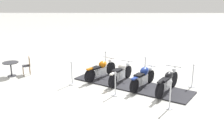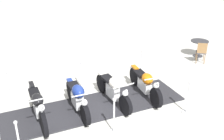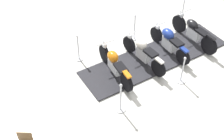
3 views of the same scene
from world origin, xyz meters
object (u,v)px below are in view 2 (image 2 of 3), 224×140
(stanchion_left_rear, at_px, (141,68))
(cafe_chair_near_table, at_px, (201,51))
(cafe_table, at_px, (199,45))
(stanchion_right_rear, at_px, (187,102))
(stanchion_left_front, at_px, (9,91))
(motorcycle_navy, at_px, (78,97))
(motorcycle_cream, at_px, (113,89))
(motorcycle_black, at_px, (38,105))
(motorcycle_copper, at_px, (145,83))
(stanchion_right_mid, at_px, (114,122))
(stanchion_left_mid, at_px, (82,80))

(stanchion_left_rear, distance_m, cafe_chair_near_table, 3.02)
(cafe_table, distance_m, cafe_chair_near_table, 0.82)
(stanchion_right_rear, relative_size, cafe_table, 1.33)
(stanchion_left_front, height_order, cafe_table, stanchion_left_front)
(motorcycle_navy, bearing_deg, motorcycle_cream, 90.83)
(cafe_table, bearing_deg, motorcycle_navy, 166.21)
(motorcycle_black, relative_size, motorcycle_copper, 1.08)
(motorcycle_cream, height_order, stanchion_right_rear, stanchion_right_rear)
(cafe_chair_near_table, bearing_deg, stanchion_left_front, 125.07)
(stanchion_right_rear, xyz_separation_m, stanchion_right_mid, (-2.05, 1.31, -0.03))
(motorcycle_cream, height_order, cafe_chair_near_table, motorcycle_cream)
(stanchion_left_front, relative_size, cafe_chair_near_table, 1.21)
(motorcycle_black, relative_size, stanchion_left_front, 1.81)
(stanchion_right_mid, height_order, cafe_table, stanchion_right_mid)
(stanchion_left_rear, height_order, cafe_table, stanchion_left_rear)
(stanchion_right_mid, relative_size, cafe_chair_near_table, 1.16)
(motorcycle_black, bearing_deg, motorcycle_cream, 89.37)
(stanchion_right_mid, bearing_deg, motorcycle_black, 109.48)
(motorcycle_black, bearing_deg, stanchion_right_rear, 71.40)
(motorcycle_cream, bearing_deg, stanchion_left_front, -119.66)
(motorcycle_black, relative_size, stanchion_right_rear, 1.92)
(motorcycle_black, relative_size, stanchion_left_rear, 1.85)
(stanchion_right_rear, bearing_deg, cafe_chair_near_table, 11.29)
(stanchion_left_mid, relative_size, stanchion_left_rear, 0.94)
(stanchion_right_mid, bearing_deg, stanchion_left_mid, 57.31)
(motorcycle_cream, relative_size, motorcycle_copper, 1.06)
(stanchion_right_rear, relative_size, stanchion_left_front, 0.94)
(stanchion_right_rear, distance_m, stanchion_left_front, 5.61)
(stanchion_left_mid, bearing_deg, motorcycle_black, -173.51)
(cafe_table, bearing_deg, motorcycle_black, 163.44)
(stanchion_left_front, bearing_deg, stanchion_right_rear, -62.63)
(stanchion_left_rear, bearing_deg, stanchion_right_mid, -163.64)
(motorcycle_navy, bearing_deg, motorcycle_copper, 90.87)
(motorcycle_cream, distance_m, cafe_table, 5.76)
(motorcycle_navy, height_order, motorcycle_cream, motorcycle_cream)
(motorcycle_black, distance_m, motorcycle_navy, 1.17)
(stanchion_right_mid, bearing_deg, motorcycle_copper, 5.18)
(motorcycle_navy, xyz_separation_m, stanchion_left_rear, (3.32, -0.42, -0.17))
(motorcycle_cream, xyz_separation_m, stanchion_right_rear, (0.81, -2.14, -0.15))
(stanchion_left_mid, height_order, cafe_chair_near_table, stanchion_left_mid)
(motorcycle_black, bearing_deg, cafe_table, 105.60)
(motorcycle_navy, distance_m, stanchion_right_rear, 3.31)
(stanchion_left_rear, bearing_deg, stanchion_left_mid, 147.31)
(motorcycle_copper, bearing_deg, motorcycle_black, -85.74)
(motorcycle_cream, relative_size, stanchion_left_rear, 1.81)
(motorcycle_copper, relative_size, stanchion_left_front, 1.66)
(stanchion_left_front, bearing_deg, stanchion_left_rear, -32.69)
(stanchion_left_rear, xyz_separation_m, stanchion_right_mid, (-3.56, -1.04, -0.00))
(cafe_table, height_order, cafe_chair_near_table, cafe_chair_near_table)
(motorcycle_navy, relative_size, cafe_chair_near_table, 2.00)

